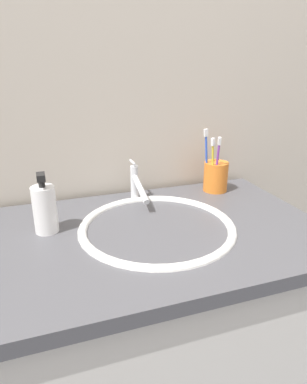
{
  "coord_description": "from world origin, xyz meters",
  "views": [
    {
      "loc": [
        -0.26,
        -0.75,
        1.29
      ],
      "look_at": [
        0.01,
        0.04,
        0.96
      ],
      "focal_mm": 32.04,
      "sensor_mm": 36.0,
      "label": 1
    }
  ],
  "objects_px": {
    "toothbrush_cup": "(216,176)",
    "toothbrush_yellow": "(213,162)",
    "toothbrush_blue": "(206,156)",
    "faucet": "(136,184)",
    "soap_dispenser": "(45,209)",
    "toothbrush_purple": "(217,161)"
  },
  "relations": [
    {
      "from": "toothbrush_cup",
      "to": "toothbrush_yellow",
      "type": "distance_m",
      "value": 0.07
    },
    {
      "from": "toothbrush_yellow",
      "to": "toothbrush_blue",
      "type": "relative_size",
      "value": 0.89
    },
    {
      "from": "toothbrush_cup",
      "to": "toothbrush_blue",
      "type": "distance_m",
      "value": 0.08
    },
    {
      "from": "faucet",
      "to": "soap_dispenser",
      "type": "xyz_separation_m",
      "value": [
        -0.28,
        -0.12,
        0.01
      ]
    },
    {
      "from": "faucet",
      "to": "toothbrush_blue",
      "type": "distance_m",
      "value": 0.25
    },
    {
      "from": "faucet",
      "to": "soap_dispenser",
      "type": "distance_m",
      "value": 0.3
    },
    {
      "from": "faucet",
      "to": "toothbrush_blue",
      "type": "xyz_separation_m",
      "value": [
        0.24,
        0.01,
        0.06
      ]
    },
    {
      "from": "toothbrush_cup",
      "to": "toothbrush_purple",
      "type": "bearing_deg",
      "value": -116.82
    },
    {
      "from": "toothbrush_purple",
      "to": "soap_dispenser",
      "type": "relative_size",
      "value": 1.16
    },
    {
      "from": "toothbrush_yellow",
      "to": "toothbrush_purple",
      "type": "height_order",
      "value": "toothbrush_purple"
    },
    {
      "from": "faucet",
      "to": "toothbrush_cup",
      "type": "relative_size",
      "value": 1.71
    },
    {
      "from": "toothbrush_purple",
      "to": "soap_dispenser",
      "type": "distance_m",
      "value": 0.55
    },
    {
      "from": "faucet",
      "to": "toothbrush_purple",
      "type": "bearing_deg",
      "value": -4.47
    },
    {
      "from": "toothbrush_yellow",
      "to": "toothbrush_purple",
      "type": "xyz_separation_m",
      "value": [
        0.01,
        -0.01,
        0.0
      ]
    },
    {
      "from": "faucet",
      "to": "toothbrush_yellow",
      "type": "height_order",
      "value": "toothbrush_yellow"
    },
    {
      "from": "toothbrush_purple",
      "to": "toothbrush_cup",
      "type": "bearing_deg",
      "value": 63.18
    },
    {
      "from": "soap_dispenser",
      "to": "toothbrush_purple",
      "type": "bearing_deg",
      "value": 10.28
    },
    {
      "from": "soap_dispenser",
      "to": "toothbrush_cup",
      "type": "bearing_deg",
      "value": 12.87
    },
    {
      "from": "toothbrush_purple",
      "to": "soap_dispenser",
      "type": "xyz_separation_m",
      "value": [
        -0.54,
        -0.1,
        -0.05
      ]
    },
    {
      "from": "toothbrush_yellow",
      "to": "soap_dispenser",
      "type": "bearing_deg",
      "value": -168.88
    },
    {
      "from": "toothbrush_cup",
      "to": "toothbrush_yellow",
      "type": "bearing_deg",
      "value": -140.18
    },
    {
      "from": "toothbrush_blue",
      "to": "soap_dispenser",
      "type": "relative_size",
      "value": 1.28
    }
  ]
}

